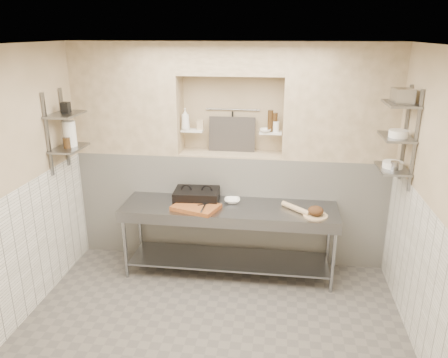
% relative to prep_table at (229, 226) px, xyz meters
% --- Properties ---
extents(floor, '(4.00, 3.90, 0.10)m').
position_rel_prep_table_xyz_m(floor, '(-0.05, -1.18, -0.69)').
color(floor, '#5F5A54').
rests_on(floor, ground).
extents(ceiling, '(4.00, 3.90, 0.10)m').
position_rel_prep_table_xyz_m(ceiling, '(-0.05, -1.18, 2.21)').
color(ceiling, silver).
rests_on(ceiling, ground).
extents(wall_left, '(0.10, 3.90, 2.80)m').
position_rel_prep_table_xyz_m(wall_left, '(-2.10, -1.18, 0.76)').
color(wall_left, '#CBB592').
rests_on(wall_left, ground).
extents(wall_right, '(0.10, 3.90, 2.80)m').
position_rel_prep_table_xyz_m(wall_right, '(2.00, -1.18, 0.76)').
color(wall_right, '#CBB592').
rests_on(wall_right, ground).
extents(wall_back, '(4.00, 0.10, 2.80)m').
position_rel_prep_table_xyz_m(wall_back, '(-0.05, 0.82, 0.76)').
color(wall_back, '#CBB592').
rests_on(wall_back, ground).
extents(backwall_lower, '(4.00, 0.40, 1.40)m').
position_rel_prep_table_xyz_m(backwall_lower, '(-0.05, 0.57, 0.06)').
color(backwall_lower, white).
rests_on(backwall_lower, floor).
extents(alcove_sill, '(1.30, 0.40, 0.02)m').
position_rel_prep_table_xyz_m(alcove_sill, '(-0.05, 0.57, 0.77)').
color(alcove_sill, '#CBB592').
rests_on(alcove_sill, backwall_lower).
extents(backwall_pillar_left, '(1.35, 0.40, 1.40)m').
position_rel_prep_table_xyz_m(backwall_pillar_left, '(-1.37, 0.57, 1.46)').
color(backwall_pillar_left, '#CBB592').
rests_on(backwall_pillar_left, backwall_lower).
extents(backwall_pillar_right, '(1.35, 0.40, 1.40)m').
position_rel_prep_table_xyz_m(backwall_pillar_right, '(1.28, 0.57, 1.46)').
color(backwall_pillar_right, '#CBB592').
rests_on(backwall_pillar_right, backwall_lower).
extents(backwall_header, '(1.30, 0.40, 0.40)m').
position_rel_prep_table_xyz_m(backwall_header, '(-0.05, 0.57, 1.96)').
color(backwall_header, '#CBB592').
rests_on(backwall_header, backwall_lower).
extents(wainscot_left, '(0.02, 3.90, 1.40)m').
position_rel_prep_table_xyz_m(wainscot_left, '(-2.04, -1.18, 0.06)').
color(wainscot_left, white).
rests_on(wainscot_left, floor).
extents(wainscot_right, '(0.02, 3.90, 1.40)m').
position_rel_prep_table_xyz_m(wainscot_right, '(1.94, -1.18, 0.06)').
color(wainscot_right, white).
rests_on(wainscot_right, floor).
extents(alcove_shelf_left, '(0.28, 0.16, 0.02)m').
position_rel_prep_table_xyz_m(alcove_shelf_left, '(-0.55, 0.57, 1.06)').
color(alcove_shelf_left, white).
rests_on(alcove_shelf_left, backwall_lower).
extents(alcove_shelf_right, '(0.28, 0.16, 0.02)m').
position_rel_prep_table_xyz_m(alcove_shelf_right, '(0.45, 0.57, 1.06)').
color(alcove_shelf_right, white).
rests_on(alcove_shelf_right, backwall_lower).
extents(utensil_rail, '(0.70, 0.02, 0.02)m').
position_rel_prep_table_xyz_m(utensil_rail, '(-0.05, 0.74, 1.31)').
color(utensil_rail, gray).
rests_on(utensil_rail, wall_back).
extents(hanging_steel, '(0.02, 0.02, 0.30)m').
position_rel_prep_table_xyz_m(hanging_steel, '(-0.05, 0.72, 1.14)').
color(hanging_steel, black).
rests_on(hanging_steel, utensil_rail).
extents(splash_panel, '(0.60, 0.08, 0.45)m').
position_rel_prep_table_xyz_m(splash_panel, '(-0.05, 0.67, 1.00)').
color(splash_panel, '#383330').
rests_on(splash_panel, alcove_sill).
extents(shelf_rail_left_a, '(0.03, 0.03, 0.95)m').
position_rel_prep_table_xyz_m(shelf_rail_left_a, '(-2.02, 0.07, 1.16)').
color(shelf_rail_left_a, slate).
rests_on(shelf_rail_left_a, wall_left).
extents(shelf_rail_left_b, '(0.03, 0.03, 0.95)m').
position_rel_prep_table_xyz_m(shelf_rail_left_b, '(-2.02, -0.33, 1.16)').
color(shelf_rail_left_b, slate).
rests_on(shelf_rail_left_b, wall_left).
extents(wall_shelf_left_lower, '(0.30, 0.50, 0.02)m').
position_rel_prep_table_xyz_m(wall_shelf_left_lower, '(-1.89, -0.13, 0.96)').
color(wall_shelf_left_lower, slate).
rests_on(wall_shelf_left_lower, wall_left).
extents(wall_shelf_left_upper, '(0.30, 0.50, 0.03)m').
position_rel_prep_table_xyz_m(wall_shelf_left_upper, '(-1.89, -0.13, 1.36)').
color(wall_shelf_left_upper, slate).
rests_on(wall_shelf_left_upper, wall_left).
extents(shelf_rail_right_a, '(0.03, 0.03, 1.05)m').
position_rel_prep_table_xyz_m(shelf_rail_right_a, '(1.93, 0.07, 1.21)').
color(shelf_rail_right_a, slate).
rests_on(shelf_rail_right_a, wall_right).
extents(shelf_rail_right_b, '(0.03, 0.03, 1.05)m').
position_rel_prep_table_xyz_m(shelf_rail_right_b, '(1.93, -0.33, 1.21)').
color(shelf_rail_right_b, slate).
rests_on(shelf_rail_right_b, wall_right).
extents(wall_shelf_right_lower, '(0.30, 0.50, 0.02)m').
position_rel_prep_table_xyz_m(wall_shelf_right_lower, '(1.79, -0.13, 0.86)').
color(wall_shelf_right_lower, slate).
rests_on(wall_shelf_right_lower, wall_right).
extents(wall_shelf_right_mid, '(0.30, 0.50, 0.02)m').
position_rel_prep_table_xyz_m(wall_shelf_right_mid, '(1.79, -0.13, 1.21)').
color(wall_shelf_right_mid, slate).
rests_on(wall_shelf_right_mid, wall_right).
extents(wall_shelf_right_upper, '(0.30, 0.50, 0.03)m').
position_rel_prep_table_xyz_m(wall_shelf_right_upper, '(1.79, -0.13, 1.56)').
color(wall_shelf_right_upper, slate).
rests_on(wall_shelf_right_upper, wall_right).
extents(prep_table, '(2.60, 0.70, 0.90)m').
position_rel_prep_table_xyz_m(prep_table, '(0.00, 0.00, 0.00)').
color(prep_table, gray).
rests_on(prep_table, floor).
extents(panini_press, '(0.56, 0.42, 0.15)m').
position_rel_prep_table_xyz_m(panini_press, '(-0.42, 0.14, 0.33)').
color(panini_press, black).
rests_on(panini_press, prep_table).
extents(cutting_board, '(0.61, 0.51, 0.05)m').
position_rel_prep_table_xyz_m(cutting_board, '(-0.38, -0.12, 0.28)').
color(cutting_board, brown).
rests_on(cutting_board, prep_table).
extents(knife_blade, '(0.24, 0.16, 0.01)m').
position_rel_prep_table_xyz_m(knife_blade, '(-0.25, -0.05, 0.31)').
color(knife_blade, gray).
rests_on(knife_blade, cutting_board).
extents(tongs, '(0.03, 0.24, 0.02)m').
position_rel_prep_table_xyz_m(tongs, '(-0.28, -0.21, 0.31)').
color(tongs, gray).
rests_on(tongs, cutting_board).
extents(mixing_bowl, '(0.21, 0.21, 0.05)m').
position_rel_prep_table_xyz_m(mixing_bowl, '(0.02, 0.15, 0.28)').
color(mixing_bowl, white).
rests_on(mixing_bowl, prep_table).
extents(rolling_pin, '(0.34, 0.34, 0.06)m').
position_rel_prep_table_xyz_m(rolling_pin, '(0.79, -0.02, 0.29)').
color(rolling_pin, '#D0AF82').
rests_on(rolling_pin, prep_table).
extents(bread_board, '(0.28, 0.28, 0.02)m').
position_rel_prep_table_xyz_m(bread_board, '(1.01, -0.15, 0.27)').
color(bread_board, '#D0AF82').
rests_on(bread_board, prep_table).
extents(bread_loaf, '(0.18, 0.18, 0.11)m').
position_rel_prep_table_xyz_m(bread_loaf, '(1.01, -0.15, 0.33)').
color(bread_loaf, '#4C2D19').
rests_on(bread_loaf, bread_board).
extents(bottle_soap, '(0.12, 0.12, 0.28)m').
position_rel_prep_table_xyz_m(bottle_soap, '(-0.62, 0.52, 1.21)').
color(bottle_soap, white).
rests_on(bottle_soap, alcove_shelf_left).
extents(jar_alcove, '(0.08, 0.08, 0.12)m').
position_rel_prep_table_xyz_m(jar_alcove, '(-0.44, 0.58, 1.13)').
color(jar_alcove, '#CBB592').
rests_on(jar_alcove, alcove_shelf_left).
extents(bowl_alcove, '(0.19, 0.19, 0.04)m').
position_rel_prep_table_xyz_m(bowl_alcove, '(0.39, 0.52, 1.09)').
color(bowl_alcove, white).
rests_on(bowl_alcove, alcove_shelf_right).
extents(condiment_a, '(0.06, 0.06, 0.24)m').
position_rel_prep_table_xyz_m(condiment_a, '(0.50, 0.57, 1.19)').
color(condiment_a, '#392511').
rests_on(condiment_a, alcove_shelf_right).
extents(condiment_b, '(0.07, 0.07, 0.27)m').
position_rel_prep_table_xyz_m(condiment_b, '(0.45, 0.58, 1.20)').
color(condiment_b, '#392511').
rests_on(condiment_b, alcove_shelf_right).
extents(condiment_c, '(0.08, 0.08, 0.13)m').
position_rel_prep_table_xyz_m(condiment_c, '(0.52, 0.56, 1.14)').
color(condiment_c, white).
rests_on(condiment_c, alcove_shelf_right).
extents(jug_left, '(0.15, 0.15, 0.30)m').
position_rel_prep_table_xyz_m(jug_left, '(-1.89, -0.08, 1.12)').
color(jug_left, white).
rests_on(jug_left, wall_shelf_left_lower).
extents(jar_left, '(0.08, 0.08, 0.12)m').
position_rel_prep_table_xyz_m(jar_left, '(-1.89, -0.18, 1.03)').
color(jar_left, '#392511').
rests_on(jar_left, wall_shelf_left_lower).
extents(box_left_upper, '(0.09, 0.09, 0.12)m').
position_rel_prep_table_xyz_m(box_left_upper, '(-1.89, -0.10, 1.43)').
color(box_left_upper, black).
rests_on(box_left_upper, wall_shelf_left_upper).
extents(bowl_right, '(0.22, 0.22, 0.07)m').
position_rel_prep_table_xyz_m(bowl_right, '(1.79, -0.13, 0.90)').
color(bowl_right, white).
rests_on(bowl_right, wall_shelf_right_lower).
extents(canister_right, '(0.09, 0.09, 0.09)m').
position_rel_prep_table_xyz_m(canister_right, '(1.79, -0.21, 0.92)').
color(canister_right, gray).
rests_on(canister_right, wall_shelf_right_lower).
extents(bowl_right_mid, '(0.20, 0.20, 0.07)m').
position_rel_prep_table_xyz_m(bowl_right_mid, '(1.79, -0.19, 1.26)').
color(bowl_right_mid, white).
rests_on(bowl_right_mid, wall_shelf_right_mid).
extents(basket_right, '(0.20, 0.24, 0.15)m').
position_rel_prep_table_xyz_m(basket_right, '(1.79, -0.16, 1.64)').
color(basket_right, gray).
rests_on(basket_right, wall_shelf_right_upper).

